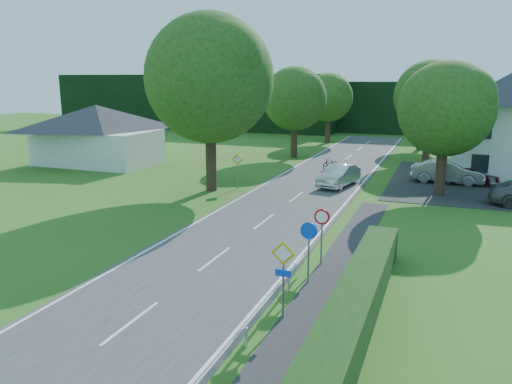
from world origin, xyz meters
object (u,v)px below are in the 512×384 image
at_px(motorcycle, 330,163).
at_px(parked_car_red, 470,175).
at_px(moving_car, 339,176).
at_px(parasol, 457,165).
at_px(parked_car_silver_a, 448,171).
at_px(streetlight, 438,124).

xyz_separation_m(motorcycle, parked_car_red, (10.70, -2.17, 0.16)).
bearing_deg(moving_car, parasol, 52.48).
xyz_separation_m(moving_car, parked_car_silver_a, (7.12, 3.93, 0.09)).
height_order(moving_car, parked_car_silver_a, parked_car_silver_a).
height_order(motorcycle, parasol, parasol).
distance_m(moving_car, motorcycle, 6.63).
xyz_separation_m(moving_car, parked_car_red, (8.66, 4.14, -0.07)).
bearing_deg(streetlight, moving_car, -164.63).
bearing_deg(parasol, motorcycle, -177.60).
xyz_separation_m(parked_car_red, parked_car_silver_a, (-1.54, -0.21, 0.16)).
bearing_deg(parked_car_silver_a, motorcycle, 78.08).
xyz_separation_m(parked_car_silver_a, parasol, (0.63, 2.78, 0.09)).
relative_size(parked_car_silver_a, parasol, 2.47).
bearing_deg(streetlight, parked_car_red, 45.16).
bearing_deg(motorcycle, parasol, 24.11).
distance_m(streetlight, moving_car, 7.46).
bearing_deg(parasol, parked_car_red, -70.56).
xyz_separation_m(streetlight, parked_car_silver_a, (0.87, 2.22, -3.59)).
distance_m(parked_car_red, parked_car_silver_a, 1.56).
relative_size(motorcycle, parasol, 0.96).
bearing_deg(streetlight, parked_car_silver_a, 68.51).
distance_m(parked_car_red, parasol, 2.74).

